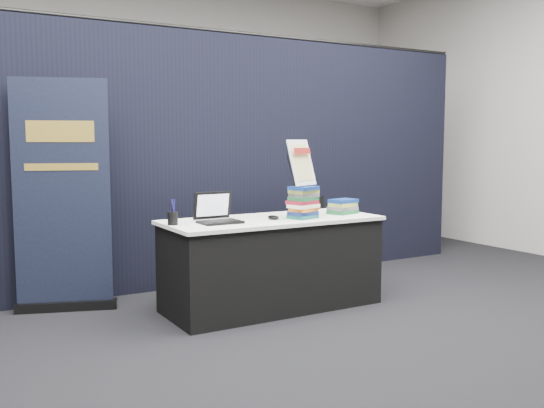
{
  "coord_description": "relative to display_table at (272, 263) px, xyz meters",
  "views": [
    {
      "loc": [
        -2.5,
        -3.72,
        1.39
      ],
      "look_at": [
        0.0,
        0.55,
        0.87
      ],
      "focal_mm": 40.0,
      "sensor_mm": 36.0,
      "label": 1
    }
  ],
  "objects": [
    {
      "name": "floor",
      "position": [
        0.0,
        -0.55,
        -0.38
      ],
      "size": [
        8.0,
        8.0,
        0.0
      ],
      "primitive_type": "plane",
      "color": "black",
      "rests_on": "ground"
    },
    {
      "name": "wall_back",
      "position": [
        0.0,
        3.45,
        1.37
      ],
      "size": [
        8.0,
        0.02,
        3.5
      ],
      "primitive_type": "cube",
      "color": "#B7B3AD",
      "rests_on": "floor"
    },
    {
      "name": "drape_partition",
      "position": [
        0.0,
        1.05,
        0.82
      ],
      "size": [
        6.0,
        0.08,
        2.4
      ],
      "primitive_type": "cube",
      "color": "black",
      "rests_on": "floor"
    },
    {
      "name": "display_table",
      "position": [
        0.0,
        0.0,
        0.0
      ],
      "size": [
        1.8,
        0.75,
        0.75
      ],
      "color": "black",
      "rests_on": "floor"
    },
    {
      "name": "laptop",
      "position": [
        -0.51,
        -0.04,
        0.43
      ],
      "size": [
        0.32,
        0.25,
        0.24
      ],
      "rotation": [
        0.0,
        0.0,
        0.01
      ],
      "color": "black",
      "rests_on": "display_table"
    },
    {
      "name": "mouse",
      "position": [
        -0.03,
        -0.07,
        0.39
      ],
      "size": [
        0.1,
        0.13,
        0.03
      ],
      "primitive_type": "ellipsoid",
      "rotation": [
        0.0,
        0.0,
        0.31
      ],
      "color": "black",
      "rests_on": "display_table"
    },
    {
      "name": "brochure_left",
      "position": [
        -0.6,
        -0.16,
        0.38
      ],
      "size": [
        0.34,
        0.3,
        0.0
      ],
      "primitive_type": "cube",
      "rotation": [
        0.0,
        0.0,
        0.41
      ],
      "color": "white",
      "rests_on": "display_table"
    },
    {
      "name": "brochure_mid",
      "position": [
        -0.6,
        -0.07,
        0.38
      ],
      "size": [
        0.34,
        0.27,
        0.0
      ],
      "primitive_type": "cube",
      "rotation": [
        0.0,
        0.0,
        -0.17
      ],
      "color": "white",
      "rests_on": "display_table"
    },
    {
      "name": "brochure_right",
      "position": [
        -0.43,
        -0.16,
        0.38
      ],
      "size": [
        0.27,
        0.19,
        0.0
      ],
      "primitive_type": "cube",
      "rotation": [
        0.0,
        0.0,
        -0.02
      ],
      "color": "silver",
      "rests_on": "display_table"
    },
    {
      "name": "pen_cup",
      "position": [
        -0.85,
        0.04,
        0.42
      ],
      "size": [
        0.08,
        0.08,
        0.1
      ],
      "primitive_type": "cylinder",
      "rotation": [
        0.0,
        0.0,
        0.01
      ],
      "color": "black",
      "rests_on": "display_table"
    },
    {
      "name": "book_stack_tall",
      "position": [
        0.23,
        -0.13,
        0.51
      ],
      "size": [
        0.25,
        0.22,
        0.27
      ],
      "rotation": [
        0.0,
        0.0,
        0.25
      ],
      "color": "#175751",
      "rests_on": "display_table"
    },
    {
      "name": "book_stack_short",
      "position": [
        0.69,
        -0.04,
        0.44
      ],
      "size": [
        0.25,
        0.21,
        0.13
      ],
      "rotation": [
        0.0,
        0.0,
        0.19
      ],
      "color": "#1A6232",
      "rests_on": "display_table"
    },
    {
      "name": "info_sign",
      "position": [
        0.23,
        -0.1,
        0.83
      ],
      "size": [
        0.31,
        0.21,
        0.39
      ],
      "rotation": [
        0.0,
        0.0,
        0.4
      ],
      "color": "black",
      "rests_on": "book_stack_tall"
    },
    {
      "name": "pullup_banner",
      "position": [
        -1.5,
        0.78,
        0.46
      ],
      "size": [
        0.79,
        0.36,
        1.88
      ],
      "rotation": [
        0.0,
        0.0,
        -0.34
      ],
      "color": "black",
      "rests_on": "floor"
    },
    {
      "name": "stacking_chair",
      "position": [
        0.76,
        0.47,
        0.1
      ],
      "size": [
        0.39,
        0.4,
        0.85
      ],
      "rotation": [
        0.0,
        0.0,
        -0.03
      ],
      "color": "black",
      "rests_on": "floor"
    }
  ]
}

